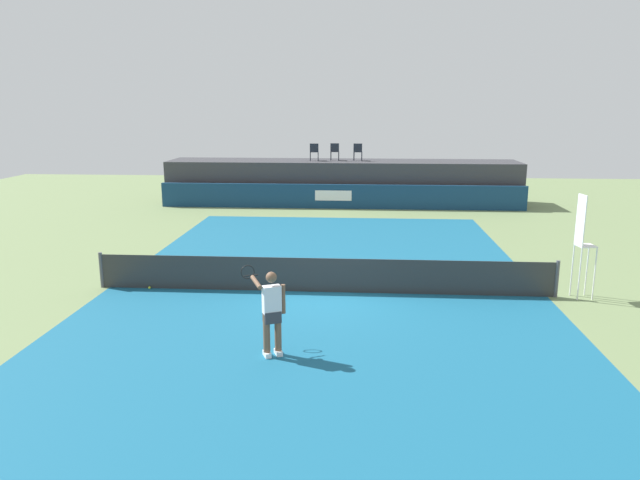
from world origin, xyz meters
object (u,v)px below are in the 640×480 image
object	(u,v)px
umpire_chair	(583,239)
net_post_near	(101,270)
spectator_chair_center	(358,151)
tennis_ball	(150,288)
spectator_chair_left	(335,151)
spectator_chair_far_left	(314,151)
net_post_far	(557,279)
tennis_player	(271,310)

from	to	relation	value
umpire_chair	net_post_near	distance (m)	13.00
spectator_chair_center	tennis_ball	size ratio (longest dim) A/B	13.06
umpire_chair	tennis_ball	world-z (taller)	umpire_chair
net_post_near	tennis_ball	xyz separation A→B (m)	(1.37, -0.07, -0.46)
spectator_chair_center	net_post_near	world-z (taller)	spectator_chair_center
spectator_chair_center	umpire_chair	distance (m)	16.47
spectator_chair_center	net_post_near	size ratio (longest dim) A/B	0.89
spectator_chair_left	spectator_chair_center	size ratio (longest dim) A/B	1.00
tennis_ball	spectator_chair_left	bearing A→B (deg)	74.01
spectator_chair_center	net_post_near	bearing A→B (deg)	-114.55
spectator_chair_center	spectator_chair_left	bearing A→B (deg)	176.43
net_post_near	tennis_ball	distance (m)	1.45
spectator_chair_far_left	tennis_ball	world-z (taller)	spectator_chair_far_left
spectator_chair_center	net_post_far	xyz separation A→B (m)	(5.41, -15.30, -2.19)
net_post_near	umpire_chair	bearing A→B (deg)	-0.07
umpire_chair	spectator_chair_left	bearing A→B (deg)	114.94
spectator_chair_far_left	umpire_chair	world-z (taller)	spectator_chair_far_left
spectator_chair_center	spectator_chair_far_left	bearing A→B (deg)	-175.83
spectator_chair_left	spectator_chair_far_left	bearing A→B (deg)	-167.22
umpire_chair	net_post_near	bearing A→B (deg)	179.93
net_post_near	tennis_ball	size ratio (longest dim) A/B	14.71
spectator_chair_left	net_post_far	size ratio (longest dim) A/B	0.89
spectator_chair_center	net_post_far	size ratio (longest dim) A/B	0.89
tennis_ball	umpire_chair	bearing A→B (deg)	0.29
spectator_chair_left	tennis_ball	bearing A→B (deg)	-105.99
net_post_far	spectator_chair_center	bearing A→B (deg)	109.47
umpire_chair	tennis_player	xyz separation A→B (m)	(-7.52, -4.24, -0.63)
spectator_chair_far_left	tennis_player	distance (m)	19.48
umpire_chair	tennis_player	size ratio (longest dim) A/B	1.56
spectator_chair_left	net_post_far	world-z (taller)	spectator_chair_left
umpire_chair	net_post_near	size ratio (longest dim) A/B	2.76
net_post_far	tennis_ball	size ratio (longest dim) A/B	14.71
tennis_ball	tennis_player	bearing A→B (deg)	-45.82
spectator_chair_center	tennis_player	bearing A→B (deg)	-94.54
umpire_chair	net_post_near	xyz separation A→B (m)	(-12.95, 0.02, -1.09)
spectator_chair_center	umpire_chair	xyz separation A→B (m)	(5.96, -15.31, -1.11)
tennis_player	tennis_ball	bearing A→B (deg)	134.18
umpire_chair	net_post_far	xyz separation A→B (m)	(-0.55, 0.02, -1.09)
spectator_chair_far_left	tennis_ball	distance (m)	15.81
spectator_chair_left	spectator_chair_center	xyz separation A→B (m)	(1.19, -0.07, 0.00)
spectator_chair_far_left	spectator_chair_center	bearing A→B (deg)	4.17
net_post_near	tennis_ball	bearing A→B (deg)	-3.09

